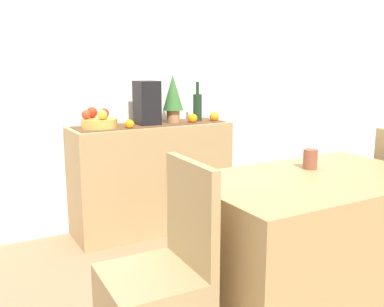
# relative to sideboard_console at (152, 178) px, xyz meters

# --- Properties ---
(ground_plane) EXTENTS (6.40, 6.40, 0.02)m
(ground_plane) POSITION_rel_sideboard_console_xyz_m (-0.03, -0.92, -0.43)
(ground_plane) COLOR #A37A56
(ground_plane) RESTS_ON ground
(room_wall_rear) EXTENTS (6.40, 0.06, 2.70)m
(room_wall_rear) POSITION_rel_sideboard_console_xyz_m (-0.03, 0.26, 0.93)
(room_wall_rear) COLOR white
(room_wall_rear) RESTS_ON ground
(sideboard_console) EXTENTS (1.23, 0.42, 0.84)m
(sideboard_console) POSITION_rel_sideboard_console_xyz_m (0.00, 0.00, 0.00)
(sideboard_console) COLOR tan
(sideboard_console) RESTS_ON ground
(table_runner) EXTENTS (1.16, 0.32, 0.01)m
(table_runner) POSITION_rel_sideboard_console_xyz_m (0.00, 0.00, 0.42)
(table_runner) COLOR brown
(table_runner) RESTS_ON sideboard_console
(fruit_bowl) EXTENTS (0.26, 0.26, 0.07)m
(fruit_bowl) POSITION_rel_sideboard_console_xyz_m (-0.41, 0.00, 0.46)
(fruit_bowl) COLOR gold
(fruit_bowl) RESTS_ON table_runner
(apple_rear) EXTENTS (0.07, 0.07, 0.07)m
(apple_rear) POSITION_rel_sideboard_console_xyz_m (-0.37, -0.00, 0.52)
(apple_rear) COLOR red
(apple_rear) RESTS_ON fruit_bowl
(apple_left) EXTENTS (0.07, 0.07, 0.07)m
(apple_left) POSITION_rel_sideboard_console_xyz_m (-0.40, -0.07, 0.52)
(apple_left) COLOR gold
(apple_left) RESTS_ON fruit_bowl
(apple_right) EXTENTS (0.08, 0.08, 0.08)m
(apple_right) POSITION_rel_sideboard_console_xyz_m (-0.43, 0.08, 0.53)
(apple_right) COLOR red
(apple_right) RESTS_ON fruit_bowl
(apple_front) EXTENTS (0.06, 0.06, 0.06)m
(apple_front) POSITION_rel_sideboard_console_xyz_m (-0.49, 0.01, 0.52)
(apple_front) COLOR #B13C20
(apple_front) RESTS_ON fruit_bowl
(wine_bottle) EXTENTS (0.07, 0.07, 0.32)m
(wine_bottle) POSITION_rel_sideboard_console_xyz_m (0.41, 0.00, 0.54)
(wine_bottle) COLOR #1B341F
(wine_bottle) RESTS_ON sideboard_console
(coffee_maker) EXTENTS (0.16, 0.18, 0.33)m
(coffee_maker) POSITION_rel_sideboard_console_xyz_m (-0.03, 0.00, 0.58)
(coffee_maker) COLOR black
(coffee_maker) RESTS_ON sideboard_console
(potted_plant) EXTENTS (0.16, 0.16, 0.38)m
(potted_plant) POSITION_rel_sideboard_console_xyz_m (0.19, 0.00, 0.63)
(potted_plant) COLOR #B07C4D
(potted_plant) RESTS_ON sideboard_console
(orange_loose_near_bowl) EXTENTS (0.07, 0.07, 0.07)m
(orange_loose_near_bowl) POSITION_rel_sideboard_console_xyz_m (-0.22, -0.12, 0.45)
(orange_loose_near_bowl) COLOR orange
(orange_loose_near_bowl) RESTS_ON sideboard_console
(orange_loose_far) EXTENTS (0.08, 0.08, 0.08)m
(orange_loose_far) POSITION_rel_sideboard_console_xyz_m (0.52, -0.08, 0.46)
(orange_loose_far) COLOR orange
(orange_loose_far) RESTS_ON sideboard_console
(orange_loose_end) EXTENTS (0.08, 0.08, 0.08)m
(orange_loose_end) POSITION_rel_sideboard_console_xyz_m (0.32, -0.08, 0.46)
(orange_loose_end) COLOR orange
(orange_loose_end) RESTS_ON sideboard_console
(dining_table) EXTENTS (1.22, 0.75, 0.74)m
(dining_table) POSITION_rel_sideboard_console_xyz_m (0.21, -1.50, -0.05)
(dining_table) COLOR tan
(dining_table) RESTS_ON ground
(coffee_cup) EXTENTS (0.08, 0.08, 0.10)m
(coffee_cup) POSITION_rel_sideboard_console_xyz_m (0.30, -1.37, 0.37)
(coffee_cup) COLOR brown
(coffee_cup) RESTS_ON dining_table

